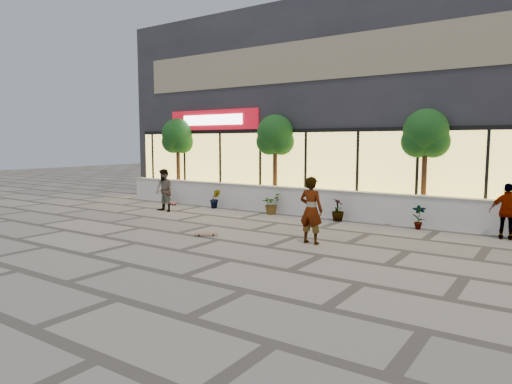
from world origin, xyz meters
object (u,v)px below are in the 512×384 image
Objects in this scene: tree_mideast at (426,136)px; skater_left at (164,190)px; skateboard_left at (171,203)px; tree_west at (178,138)px; skater_center at (311,210)px; tree_midwest at (275,137)px; skateboard_center at (206,234)px; skater_right_near at (508,212)px.

tree_mideast reaches higher than skater_left.
skateboard_left is at bearing -171.88° from tree_mideast.
tree_mideast is (11.50, 0.00, 0.00)m from tree_west.
skater_center is at bearing -108.91° from tree_mideast.
tree_midwest is 4.93× the size of skateboard_left.
skater_left is (-7.56, 1.90, -0.07)m from skater_center.
skater_left is at bearing -54.70° from tree_west.
skateboard_left is at bearing 104.30° from skateboard_center.
tree_mideast reaches higher than skater_right_near.
skateboard_center is (-7.48, -4.48, -0.74)m from skater_right_near.
tree_midwest is 5.01m from skater_left.
skateboard_center is (-3.05, -0.85, -0.86)m from skater_center.
tree_west and tree_mideast have the same top height.
tree_west is at bearing 180.00° from tree_midwest.
tree_west is at bearing 130.23° from skater_left.
tree_mideast is 5.70m from skater_center.
skater_right_near is 8.75m from skateboard_center.
skater_center is at bearing -49.63° from tree_midwest.
tree_west reaches higher than skater_center.
tree_west is 1.00× the size of tree_midwest.
skater_center is (4.28, -5.03, -2.05)m from tree_midwest.
tree_midwest is 2.10× the size of skater_center.
tree_midwest is at bearing 48.52° from skater_left.
skateboard_center is (-4.77, -5.88, -2.92)m from tree_mideast.
skater_right_near is at bearing -7.40° from skateboard_center.
tree_midwest is 6.68m from skateboard_center.
skateboard_left is at bearing -56.81° from tree_west.
tree_mideast is 2.10× the size of skater_center.
tree_west and tree_midwest have the same top height.
skater_right_near reaches higher than skateboard_center.
skater_right_near is (2.70, -1.40, -2.17)m from tree_mideast.
tree_midwest is 5.99× the size of skateboard_center.
skater_center is 2.34× the size of skateboard_left.
tree_mideast is 10.03m from skater_left.
tree_west is 2.41× the size of skater_right_near.
skater_right_near reaches higher than skateboard_left.
skater_right_near is at bearing -139.62° from skater_center.
skateboard_center is at bearing 16.61° from skater_center.
skateboard_left reaches higher than skateboard_center.
skater_right_near is 2.49× the size of skateboard_center.
skater_center is (-1.72, -5.03, -2.05)m from tree_mideast.
tree_west is 2.10× the size of skater_center.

